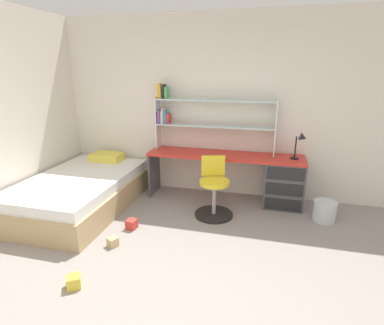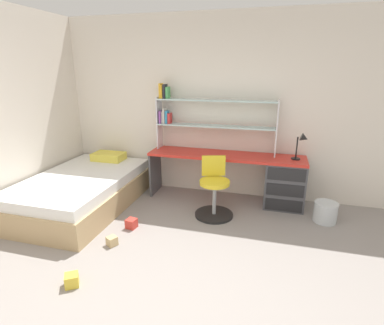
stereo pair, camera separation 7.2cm
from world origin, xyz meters
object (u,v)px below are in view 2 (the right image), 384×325
at_px(desk_lamp, 302,142).
at_px(toy_block_natural_2, 112,241).
at_px(swivel_chair, 214,193).
at_px(toy_block_red_1, 131,223).
at_px(bookshelf_hutch, 203,114).
at_px(bed_platform, 83,191).
at_px(toy_block_yellow_0, 72,280).
at_px(desk, 267,178).
at_px(waste_bin, 325,212).

relative_size(desk_lamp, toy_block_natural_2, 3.73).
relative_size(swivel_chair, toy_block_red_1, 6.69).
height_order(bookshelf_hutch, toy_block_natural_2, bookshelf_hutch).
bearing_deg(bed_platform, toy_block_yellow_0, -59.17).
relative_size(desk, toy_block_yellow_0, 19.18).
bearing_deg(swivel_chair, bookshelf_hutch, 115.99).
xyz_separation_m(desk_lamp, toy_block_natural_2, (-2.06, -1.56, -0.92)).
distance_m(desk, swivel_chair, 0.87).
distance_m(waste_bin, toy_block_natural_2, 2.71).
xyz_separation_m(desk, desk_lamp, (0.42, -0.02, 0.56)).
bearing_deg(waste_bin, desk, 155.69).
distance_m(desk_lamp, toy_block_yellow_0, 3.20).
relative_size(desk_lamp, toy_block_red_1, 3.21).
xyz_separation_m(desk, bed_platform, (-2.56, -0.77, -0.17)).
bearing_deg(bed_platform, desk, 16.75).
relative_size(bookshelf_hutch, desk_lamp, 4.67).
bearing_deg(bookshelf_hutch, desk_lamp, -6.33).
distance_m(bookshelf_hutch, toy_block_yellow_0, 2.78).
bearing_deg(toy_block_natural_2, toy_block_red_1, 84.58).
relative_size(desk, swivel_chair, 2.85).
xyz_separation_m(swivel_chair, toy_block_yellow_0, (-0.98, -1.74, -0.26)).
relative_size(waste_bin, toy_block_red_1, 2.49).
bearing_deg(toy_block_natural_2, toy_block_yellow_0, -91.26).
bearing_deg(desk_lamp, bookshelf_hutch, 173.67).
height_order(bed_platform, toy_block_yellow_0, bed_platform).
relative_size(desk, bookshelf_hutch, 1.27).
relative_size(bed_platform, waste_bin, 6.99).
distance_m(desk_lamp, bed_platform, 3.15).
distance_m(swivel_chair, waste_bin, 1.47).
distance_m(swivel_chair, bed_platform, 1.90).
bearing_deg(desk, desk_lamp, -3.31).
bearing_deg(desk_lamp, bed_platform, -165.94).
bearing_deg(toy_block_natural_2, desk, 44.07).
relative_size(swivel_chair, waste_bin, 2.69).
bearing_deg(swivel_chair, toy_block_natural_2, -132.76).
relative_size(bookshelf_hutch, toy_block_yellow_0, 15.09).
bearing_deg(toy_block_red_1, toy_block_natural_2, -95.42).
relative_size(bookshelf_hutch, toy_block_natural_2, 17.41).
height_order(swivel_chair, toy_block_natural_2, swivel_chair).
bearing_deg(waste_bin, bed_platform, -172.76).
height_order(waste_bin, toy_block_natural_2, waste_bin).
relative_size(toy_block_yellow_0, toy_block_red_1, 1.00).
height_order(toy_block_yellow_0, toy_block_natural_2, toy_block_yellow_0).
height_order(desk, waste_bin, desk).
bearing_deg(waste_bin, bookshelf_hutch, 164.81).
bearing_deg(toy_block_red_1, bed_platform, 157.24).
height_order(desk_lamp, waste_bin, desk_lamp).
distance_m(desk, bookshelf_hutch, 1.33).
bearing_deg(desk_lamp, swivel_chair, -154.64).
height_order(desk_lamp, bed_platform, desk_lamp).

